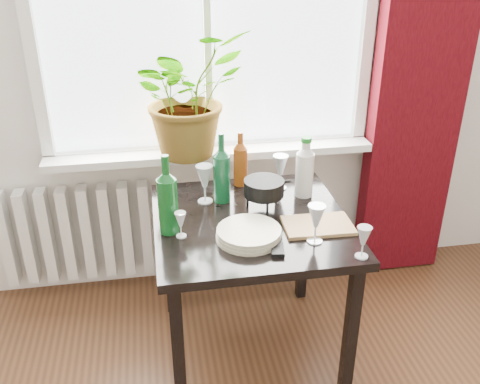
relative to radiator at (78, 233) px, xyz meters
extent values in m
cube|color=silver|center=(0.75, -0.03, 0.44)|extent=(1.72, 0.20, 0.04)
cube|color=#330409|center=(1.87, -0.06, 0.92)|extent=(0.50, 0.12, 2.56)
cube|color=silver|center=(0.00, 0.00, 0.00)|extent=(0.80, 0.10, 0.55)
cube|color=black|center=(0.85, -0.63, 0.34)|extent=(0.85, 0.85, 0.04)
cube|color=black|center=(0.48, -1.00, -0.03)|extent=(0.05, 0.05, 0.70)
cube|color=black|center=(0.48, -0.27, -0.03)|extent=(0.05, 0.05, 0.70)
cube|color=black|center=(1.21, -1.00, -0.03)|extent=(0.05, 0.05, 0.70)
cube|color=black|center=(1.21, -0.27, -0.03)|extent=(0.05, 0.05, 0.70)
imported|color=#417920|center=(0.63, -0.08, 0.78)|extent=(0.73, 0.71, 0.63)
cylinder|color=beige|center=(0.81, -0.79, 0.38)|extent=(0.30, 0.30, 0.05)
cube|color=black|center=(0.91, -0.87, 0.37)|extent=(0.08, 0.18, 0.02)
cube|color=#A77E4B|center=(1.12, -0.75, 0.37)|extent=(0.30, 0.20, 0.02)
camera|label=1|loc=(0.45, -2.65, 1.52)|focal=40.00mm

